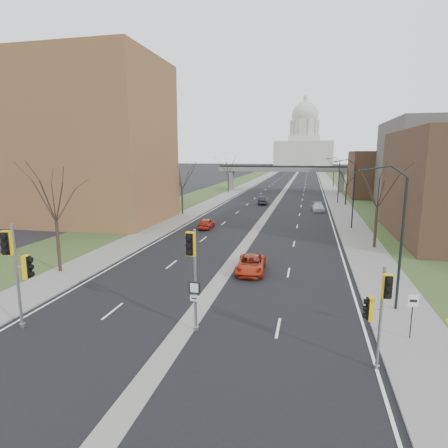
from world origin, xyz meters
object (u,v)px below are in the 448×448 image
(speed_limit_sign, at_px, (412,308))
(car_left_near, at_px, (206,223))
(signal_pole_right, at_px, (379,304))
(car_right_near, at_px, (251,264))
(signal_pole_left, at_px, (17,262))
(car_right_mid, at_px, (318,207))
(car_left_far, at_px, (263,201))
(signal_pole_median, at_px, (193,263))

(speed_limit_sign, xyz_separation_m, car_left_near, (-18.05, 25.93, -1.08))
(signal_pole_right, distance_m, car_right_near, 14.90)
(signal_pole_left, xyz_separation_m, car_left_near, (2.20, 29.30, -3.15))
(speed_limit_sign, bearing_deg, car_right_mid, 87.33)
(signal_pole_right, bearing_deg, car_left_far, 93.28)
(signal_pole_right, distance_m, car_right_mid, 47.78)
(signal_pole_left, height_order, speed_limit_sign, signal_pole_left)
(signal_pole_right, relative_size, car_right_mid, 1.02)
(signal_pole_left, distance_m, signal_pole_right, 18.02)
(signal_pole_right, relative_size, speed_limit_sign, 2.03)
(car_right_mid, bearing_deg, car_left_far, 144.11)
(car_left_far, bearing_deg, car_left_near, 79.73)
(signal_pole_left, distance_m, car_right_mid, 50.55)
(signal_pole_left, distance_m, signal_pole_median, 9.33)
(signal_pole_left, relative_size, car_right_near, 1.22)
(signal_pole_median, distance_m, car_right_near, 11.56)
(speed_limit_sign, distance_m, car_right_near, 13.48)
(signal_pole_left, xyz_separation_m, car_left_far, (6.45, 54.26, -3.08))
(speed_limit_sign, distance_m, car_right_mid, 44.50)
(car_left_near, bearing_deg, signal_pole_median, 103.18)
(car_left_near, distance_m, car_right_mid, 23.27)
(signal_pole_median, height_order, car_left_near, signal_pole_median)
(signal_pole_left, height_order, car_right_mid, signal_pole_left)
(car_left_near, bearing_deg, speed_limit_sign, 123.85)
(car_right_mid, bearing_deg, signal_pole_median, -101.59)
(signal_pole_left, xyz_separation_m, car_right_mid, (16.45, 47.69, -3.12))
(signal_pole_left, xyz_separation_m, speed_limit_sign, (20.26, 3.37, -2.07))
(car_left_near, bearing_deg, signal_pole_right, 117.35)
(speed_limit_sign, relative_size, car_left_near, 0.61)
(car_left_far, bearing_deg, car_right_near, 95.02)
(signal_pole_right, relative_size, car_left_far, 1.09)
(signal_pole_right, xyz_separation_m, car_left_far, (-11.56, 54.26, -2.39))
(car_right_near, bearing_deg, car_left_far, 92.40)
(signal_pole_left, bearing_deg, signal_pole_right, -11.20)
(signal_pole_right, bearing_deg, car_left_near, 109.59)
(signal_pole_median, xyz_separation_m, car_left_far, (-2.74, 52.61, -3.17))
(signal_pole_left, distance_m, car_right_near, 16.78)
(signal_pole_left, bearing_deg, car_right_near, 39.00)
(signal_pole_right, height_order, car_right_mid, signal_pole_right)
(signal_pole_median, distance_m, car_left_far, 52.78)
(signal_pole_median, bearing_deg, car_left_far, 98.01)
(signal_pole_left, bearing_deg, car_left_far, 72.03)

